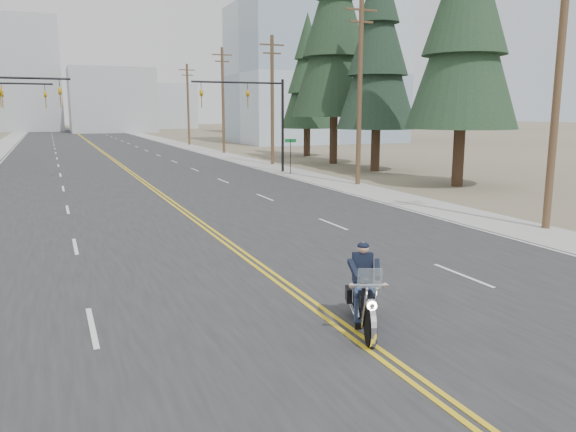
{
  "coord_description": "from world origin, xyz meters",
  "views": [
    {
      "loc": [
        -5.57,
        -8.22,
        4.62
      ],
      "look_at": [
        0.72,
        6.65,
        1.6
      ],
      "focal_mm": 35.0,
      "sensor_mm": 36.0,
      "label": 1
    }
  ],
  "objects": [
    {
      "name": "haze_bldg_b",
      "position": [
        8.0,
        125.0,
        7.0
      ],
      "size": [
        18.0,
        14.0,
        14.0
      ],
      "primitive_type": "cube",
      "color": "#ADB2B7",
      "rests_on": "ground"
    },
    {
      "name": "traffic_mast_right",
      "position": [
        8.98,
        32.0,
        4.94
      ],
      "size": [
        7.1,
        0.26,
        7.0
      ],
      "color": "black",
      "rests_on": "ground"
    },
    {
      "name": "motorcyclist",
      "position": [
        0.37,
        1.65,
        0.93
      ],
      "size": [
        1.83,
        2.58,
        1.85
      ],
      "primitive_type": null,
      "rotation": [
        0.0,
        0.0,
        2.76
      ],
      "color": "black",
      "rests_on": "ground"
    },
    {
      "name": "utility_pole_a",
      "position": [
        12.5,
        8.0,
        5.73
      ],
      "size": [
        2.2,
        0.3,
        11.0
      ],
      "color": "brown",
      "rests_on": "ground"
    },
    {
      "name": "utility_pole_b",
      "position": [
        12.5,
        23.0,
        5.98
      ],
      "size": [
        2.2,
        0.3,
        11.5
      ],
      "color": "brown",
      "rests_on": "ground"
    },
    {
      "name": "haze_bldg_c",
      "position": [
        40.0,
        110.0,
        9.0
      ],
      "size": [
        16.0,
        12.0,
        18.0
      ],
      "primitive_type": "cube",
      "color": "#B7BCC6",
      "rests_on": "ground"
    },
    {
      "name": "haze_bldg_d",
      "position": [
        -12.0,
        140.0,
        13.0
      ],
      "size": [
        20.0,
        15.0,
        26.0
      ],
      "primitive_type": "cube",
      "color": "#ADB2B7",
      "rests_on": "ground"
    },
    {
      "name": "glass_building",
      "position": [
        32.0,
        70.0,
        10.0
      ],
      "size": [
        24.0,
        16.0,
        20.0
      ],
      "primitive_type": "cube",
      "color": "#9EB5CC",
      "rests_on": "ground"
    },
    {
      "name": "street_sign",
      "position": [
        10.8,
        30.0,
        1.8
      ],
      "size": [
        0.9,
        0.06,
        2.62
      ],
      "color": "black",
      "rests_on": "ground"
    },
    {
      "name": "conifer_near",
      "position": [
        17.84,
        19.87,
        10.25
      ],
      "size": [
        6.74,
        6.74,
        17.85
      ],
      "rotation": [
        0.0,
        0.0,
        0.0
      ],
      "color": "#382619",
      "rests_on": "ground"
    },
    {
      "name": "conifer_far",
      "position": [
        19.3,
        45.47,
        8.3
      ],
      "size": [
        5.4,
        5.4,
        14.47
      ],
      "rotation": [
        0.0,
        0.0,
        0.14
      ],
      "color": "#382619",
      "rests_on": "ground"
    },
    {
      "name": "ground_plane",
      "position": [
        0.0,
        0.0,
        0.0
      ],
      "size": [
        400.0,
        400.0,
        0.0
      ],
      "primitive_type": "plane",
      "color": "#776D56",
      "rests_on": "ground"
    },
    {
      "name": "haze_bldg_e",
      "position": [
        25.0,
        150.0,
        6.0
      ],
      "size": [
        14.0,
        14.0,
        12.0
      ],
      "primitive_type": "cube",
      "color": "#B7BCC6",
      "rests_on": "ground"
    },
    {
      "name": "utility_pole_e",
      "position": [
        12.5,
        70.0,
        5.73
      ],
      "size": [
        2.2,
        0.3,
        11.0
      ],
      "color": "brown",
      "rests_on": "ground"
    },
    {
      "name": "utility_pole_d",
      "position": [
        12.5,
        53.0,
        5.98
      ],
      "size": [
        2.2,
        0.3,
        11.5
      ],
      "color": "brown",
      "rests_on": "ground"
    },
    {
      "name": "conifer_tall",
      "position": [
        17.88,
        36.74,
        11.94
      ],
      "size": [
        7.49,
        7.49,
        20.8
      ],
      "rotation": [
        0.0,
        0.0,
        0.09
      ],
      "color": "#382619",
      "rests_on": "ground"
    },
    {
      "name": "sidewalk_right",
      "position": [
        11.5,
        70.0,
        0.01
      ],
      "size": [
        3.0,
        200.0,
        0.01
      ],
      "primitive_type": "cube",
      "color": "#A5A5A0",
      "rests_on": "ground"
    },
    {
      "name": "road",
      "position": [
        0.0,
        70.0,
        0.01
      ],
      "size": [
        20.0,
        200.0,
        0.01
      ],
      "primitive_type": "cube",
      "color": "#303033",
      "rests_on": "ground"
    },
    {
      "name": "utility_pole_c",
      "position": [
        12.5,
        38.0,
        5.73
      ],
      "size": [
        2.2,
        0.3,
        11.0
      ],
      "color": "brown",
      "rests_on": "ground"
    },
    {
      "name": "conifer_mid",
      "position": [
        17.9,
        29.69,
        9.42
      ],
      "size": [
        6.15,
        6.15,
        16.41
      ],
      "rotation": [
        0.0,
        0.0,
        -0.38
      ],
      "color": "#382619",
      "rests_on": "ground"
    }
  ]
}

